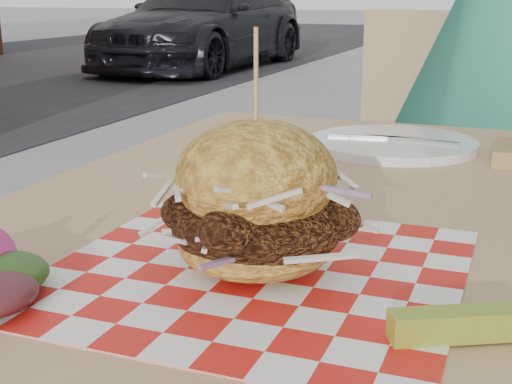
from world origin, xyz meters
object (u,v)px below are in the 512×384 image
at_px(patio_table, 332,274).
at_px(patio_chair, 437,179).
at_px(sandwich, 256,207).
at_px(car_dark, 206,23).

distance_m(patio_table, patio_chair, 0.98).
bearing_deg(sandwich, car_dark, 115.16).
bearing_deg(patio_table, sandwich, -94.75).
bearing_deg(sandwich, patio_chair, 88.72).
bearing_deg(patio_chair, sandwich, -85.93).
relative_size(car_dark, sandwich, 18.90).
relative_size(patio_chair, sandwich, 4.43).
xyz_separation_m(patio_table, patio_chair, (0.01, 0.97, -0.12)).
xyz_separation_m(car_dark, patio_chair, (3.94, -7.15, -0.04)).
distance_m(patio_table, sandwich, 0.25).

